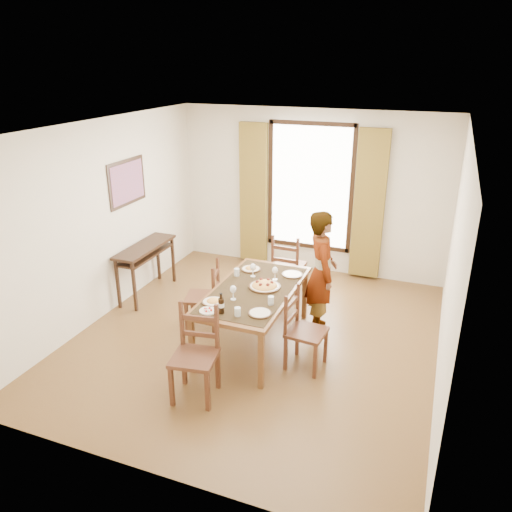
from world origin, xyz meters
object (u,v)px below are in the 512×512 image
(console_table, at_px, (145,253))
(man, at_px, (322,273))
(dining_table, at_px, (254,294))
(pasta_platter, at_px, (264,284))

(console_table, bearing_deg, man, -2.16)
(dining_table, height_order, pasta_platter, pasta_platter)
(dining_table, bearing_deg, console_table, 160.44)
(man, xyz_separation_m, pasta_platter, (-0.59, -0.54, -0.03))
(man, distance_m, pasta_platter, 0.80)
(pasta_platter, bearing_deg, man, 42.17)
(dining_table, xyz_separation_m, pasta_platter, (0.11, 0.09, 0.11))
(console_table, xyz_separation_m, dining_table, (2.04, -0.73, 0.01))
(console_table, distance_m, man, 2.75)
(console_table, relative_size, pasta_platter, 3.00)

